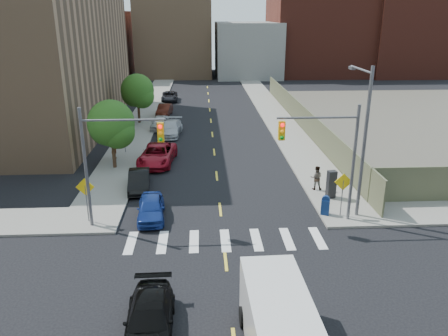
{
  "coord_description": "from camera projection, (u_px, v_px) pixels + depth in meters",
  "views": [
    {
      "loc": [
        -1.08,
        -16.99,
        11.69
      ],
      "look_at": [
        0.35,
        10.15,
        2.0
      ],
      "focal_mm": 35.0,
      "sensor_mm": 36.0,
      "label": 1
    }
  ],
  "objects": [
    {
      "name": "streetlight_ne",
      "position": [
        363.0,
        132.0,
        25.11
      ],
      "size": [
        0.25,
        3.7,
        9.0
      ],
      "color": "#59595E",
      "rests_on": "ground"
    },
    {
      "name": "signal_nw",
      "position": [
        112.0,
        152.0,
        23.79
      ],
      "size": [
        4.59,
        0.3,
        7.0
      ],
      "color": "#59595E",
      "rests_on": "ground"
    },
    {
      "name": "warn_sign_ne",
      "position": [
        343.0,
        187.0,
        25.77
      ],
      "size": [
        1.06,
        0.06,
        2.83
      ],
      "color": "#59595E",
      "rests_on": "ground"
    },
    {
      "name": "warn_sign_nw",
      "position": [
        86.0,
        192.0,
        25.02
      ],
      "size": [
        1.06,
        0.06,
        2.83
      ],
      "color": "#59595E",
      "rests_on": "ground"
    },
    {
      "name": "parked_car_grey",
      "position": [
        169.0,
        96.0,
        61.08
      ],
      "size": [
        2.33,
        4.77,
        1.31
      ],
      "primitive_type": "imported",
      "rotation": [
        0.0,
        0.0,
        0.03
      ],
      "color": "black",
      "rests_on": "ground"
    },
    {
      "name": "signal_ne",
      "position": [
        328.0,
        149.0,
        24.39
      ],
      "size": [
        4.59,
        0.3,
        7.0
      ],
      "color": "#59595E",
      "rests_on": "ground"
    },
    {
      "name": "warn_sign_midwest",
      "position": [
        124.0,
        132.0,
        37.72
      ],
      "size": [
        1.06,
        0.06,
        2.83
      ],
      "color": "#59595E",
      "rests_on": "ground"
    },
    {
      "name": "parked_car_blue",
      "position": [
        151.0,
        208.0,
        26.12
      ],
      "size": [
        1.85,
        4.02,
        1.34
      ],
      "primitive_type": "imported",
      "rotation": [
        0.0,
        0.0,
        0.07
      ],
      "color": "navy",
      "rests_on": "ground"
    },
    {
      "name": "smokestack",
      "position": [
        425.0,
        0.0,
        83.2
      ],
      "size": [
        1.8,
        1.8,
        28.0
      ],
      "primitive_type": "cylinder",
      "color": "#8C6B4C",
      "rests_on": "ground"
    },
    {
      "name": "bg_bldg_east",
      "position": [
        317.0,
        33.0,
        86.1
      ],
      "size": [
        18.0,
        18.0,
        16.0
      ],
      "primitive_type": "cube",
      "color": "#592319",
      "rests_on": "ground"
    },
    {
      "name": "bg_bldg_midwest",
      "position": [
        175.0,
        36.0,
        84.87
      ],
      "size": [
        14.0,
        16.0,
        15.0
      ],
      "primitive_type": "cube",
      "color": "#8C6B4C",
      "rests_on": "ground"
    },
    {
      "name": "parked_car_red",
      "position": [
        157.0,
        155.0,
        35.55
      ],
      "size": [
        3.14,
        5.85,
        1.56
      ],
      "primitive_type": "imported",
      "rotation": [
        0.0,
        0.0,
        -0.1
      ],
      "color": "maroon",
      "rests_on": "ground"
    },
    {
      "name": "fence_north",
      "position": [
        302.0,
        117.0,
        46.36
      ],
      "size": [
        0.12,
        44.0,
        2.5
      ],
      "primitive_type": "cube",
      "color": "#565C41",
      "rests_on": "ground"
    },
    {
      "name": "bg_bldg_west",
      "position": [
        90.0,
        45.0,
        82.7
      ],
      "size": [
        14.0,
        18.0,
        12.0
      ],
      "primitive_type": "cube",
      "color": "#592319",
      "rests_on": "ground"
    },
    {
      "name": "payphone",
      "position": [
        331.0,
        184.0,
        28.61
      ],
      "size": [
        0.61,
        0.52,
        1.85
      ],
      "primitive_type": "cube",
      "rotation": [
        0.0,
        0.0,
        0.14
      ],
      "color": "black",
      "rests_on": "sidewalk_ne"
    },
    {
      "name": "parked_car_silver",
      "position": [
        171.0,
        128.0,
        43.88
      ],
      "size": [
        2.5,
        5.17,
        1.45
      ],
      "primitive_type": "imported",
      "rotation": [
        0.0,
        0.0,
        -0.1
      ],
      "color": "#B4B8BD",
      "rests_on": "ground"
    },
    {
      "name": "mailbox",
      "position": [
        325.0,
        205.0,
        26.31
      ],
      "size": [
        0.59,
        0.52,
        1.21
      ],
      "rotation": [
        0.0,
        0.0,
        -0.35
      ],
      "color": "navy",
      "rests_on": "sidewalk_ne"
    },
    {
      "name": "bg_bldg_center",
      "position": [
        247.0,
        49.0,
        84.53
      ],
      "size": [
        12.0,
        16.0,
        10.0
      ],
      "primitive_type": "cube",
      "color": "gray",
      "rests_on": "ground"
    },
    {
      "name": "sidewalk_nw",
      "position": [
        152.0,
        104.0,
        58.59
      ],
      "size": [
        3.5,
        73.0,
        0.15
      ],
      "primitive_type": "cube",
      "color": "gray",
      "rests_on": "ground"
    },
    {
      "name": "black_sedan",
      "position": [
        149.0,
        319.0,
        16.63
      ],
      "size": [
        1.95,
        4.6,
        1.32
      ],
      "primitive_type": "imported",
      "rotation": [
        0.0,
        0.0,
        0.02
      ],
      "color": "black",
      "rests_on": "ground"
    },
    {
      "name": "pedestrian_west",
      "position": [
        114.0,
        148.0,
        36.23
      ],
      "size": [
        0.51,
        0.74,
        1.94
      ],
      "primitive_type": "imported",
      "rotation": [
        0.0,
        0.0,
        1.63
      ],
      "color": "gray",
      "rests_on": "sidewalk_nw"
    },
    {
      "name": "cargo_van",
      "position": [
        278.0,
        323.0,
        15.41
      ],
      "size": [
        2.45,
        5.61,
        2.54
      ],
      "rotation": [
        0.0,
        0.0,
        0.03
      ],
      "color": "silver",
      "rests_on": "ground"
    },
    {
      "name": "ground",
      "position": [
        228.0,
        284.0,
        19.96
      ],
      "size": [
        160.0,
        160.0,
        0.0
      ],
      "primitive_type": "plane",
      "color": "black",
      "rests_on": "ground"
    },
    {
      "name": "parked_car_black",
      "position": [
        139.0,
        180.0,
        30.4
      ],
      "size": [
        1.76,
        4.16,
        1.33
      ],
      "primitive_type": "imported",
      "rotation": [
        0.0,
        0.0,
        0.09
      ],
      "color": "black",
      "rests_on": "ground"
    },
    {
      "name": "tree_west_far",
      "position": [
        138.0,
        93.0,
        47.6
      ],
      "size": [
        3.66,
        3.64,
        5.52
      ],
      "color": "#332114",
      "rests_on": "ground"
    },
    {
      "name": "pedestrian_east",
      "position": [
        316.0,
        178.0,
        29.98
      ],
      "size": [
        0.93,
        0.79,
        1.69
      ],
      "primitive_type": "imported",
      "rotation": [
        0.0,
        0.0,
        2.94
      ],
      "color": "gray",
      "rests_on": "sidewalk_ne"
    },
    {
      "name": "parked_car_white",
      "position": [
        160.0,
        123.0,
        46.24
      ],
      "size": [
        1.96,
        4.26,
        1.41
      ],
      "primitive_type": "imported",
      "rotation": [
        0.0,
        0.0,
        -0.07
      ],
      "color": "silver",
      "rests_on": "ground"
    },
    {
      "name": "tree_west_near",
      "position": [
        111.0,
        126.0,
        33.49
      ],
      "size": [
        3.66,
        3.64,
        5.52
      ],
      "color": "#332114",
      "rests_on": "ground"
    },
    {
      "name": "sidewalk_ne",
      "position": [
        266.0,
        103.0,
        59.36
      ],
      "size": [
        3.5,
        73.0,
        0.15
      ],
      "primitive_type": "cube",
      "color": "gray",
      "rests_on": "ground"
    },
    {
      "name": "bg_bldg_fareast",
      "position": [
        401.0,
        27.0,
        84.68
      ],
      "size": [
        14.0,
        16.0,
        18.0
      ],
      "primitive_type": "cube",
      "color": "#592319",
      "rests_on": "ground"
    },
    {
      "name": "parked_car_maroon",
      "position": [
        164.0,
        110.0,
        52.31
      ],
      "size": [
        1.84,
        4.24,
        1.36
      ],
      "primitive_type": "imported",
      "rotation": [
        0.0,
        0.0,
        -0.1
      ],
      "color": "#3D140C",
      "rests_on": "ground"
    }
  ]
}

